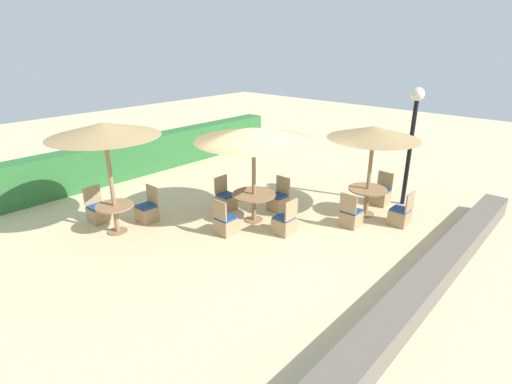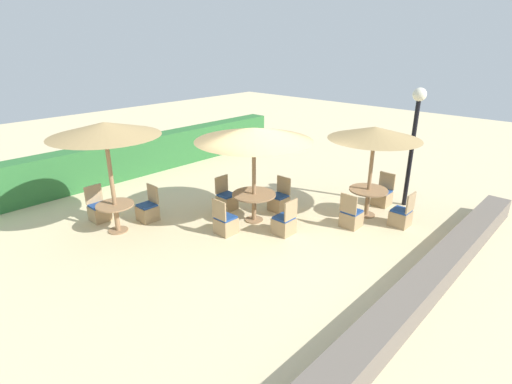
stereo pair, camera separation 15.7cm
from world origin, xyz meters
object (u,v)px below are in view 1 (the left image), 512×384
Objects in this scene: lamp_post at (413,124)px; parasol_back_left at (104,130)px; patio_chair_front_right_west at (351,217)px; patio_chair_back_left_north at (98,212)px; round_table_front_right at (367,194)px; patio_chair_front_right_east at (381,196)px; parasol_center at (254,135)px; patio_chair_center_south at (285,224)px; parasol_front_right at (374,133)px; patio_chair_center_north at (226,200)px; patio_chair_front_right_south at (400,215)px; patio_chair_center_east at (278,201)px; patio_chair_center_west at (226,224)px; patio_chair_back_left_east at (147,212)px; round_table_center at (254,199)px; round_table_back_left at (115,212)px.

parasol_back_left is at bearing 145.30° from lamp_post.
patio_chair_front_right_west is 6.58m from patio_chair_back_left_north.
parasol_back_left is (-5.11, 4.08, 1.98)m from round_table_front_right.
parasol_center reaches higher than patio_chair_front_right_east.
patio_chair_center_south is at bearing -93.16° from parasol_center.
parasol_front_right is 2.63× the size of patio_chair_front_right_west.
parasol_front_right is at bearing 126.30° from patio_chair_center_north.
patio_chair_front_right_south and patio_chair_center_east have the same top height.
patio_chair_center_south is 1.00× the size of patio_chair_center_west.
patio_chair_back_left_east is (-4.22, 5.05, 0.00)m from patio_chair_front_right_south.
patio_chair_front_right_west is 1.00× the size of patio_chair_back_left_east.
round_table_center is (-0.00, -0.00, -1.71)m from parasol_center.
round_table_front_right is 1.10× the size of patio_chair_back_left_north.
patio_chair_center_north is at bearing 136.26° from lamp_post.
lamp_post reaches higher than patio_chair_center_south.
patio_chair_center_south is at bearing 42.18° from patio_chair_center_west.
patio_chair_center_south is 4.75m from parasol_back_left.
patio_chair_center_east is 1.02× the size of round_table_back_left.
parasol_front_right reaches higher than round_table_back_left.
parasol_front_right is at bearing -40.96° from parasol_center.
round_table_back_left is (-4.18, 4.14, 0.28)m from patio_chair_front_right_west.
patio_chair_center_east is at bearing -29.25° from parasol_back_left.
patio_chair_back_left_north is at bearing 123.65° from patio_chair_center_south.
patio_chair_front_right_west reaches higher than round_table_center.
patio_chair_back_left_east is (-4.22, 4.09, -0.32)m from round_table_front_right.
parasol_front_right is 0.89× the size of parasol_back_left.
patio_chair_front_right_west is at bearing 135.42° from patio_chair_front_right_south.
patio_chair_back_left_east is at bearing 129.85° from patio_chair_front_right_south.
round_table_front_right is 0.98m from patio_chair_front_right_west.
patio_chair_center_east is at bearing -2.40° from parasol_center.
parasol_center is (-3.29, 1.99, 2.05)m from patio_chair_front_right_east.
round_table_front_right reaches higher than round_table_back_left.
parasol_center is at bearing 146.76° from lamp_post.
patio_chair_center_west is (-2.01, 0.04, 0.00)m from patio_chair_center_east.
round_table_center is 1.22× the size of patio_chair_back_left_east.
round_table_front_right is 0.35× the size of parasol_center.
patio_chair_front_right_south is at bearing 130.42° from patio_chair_back_left_north.
patio_chair_back_left_east is at bearing -157.43° from patio_chair_center_west.
patio_chair_back_left_east and patio_chair_back_left_north have the same top height.
round_table_center is at bearing 90.01° from patio_chair_center_west.
parasol_center is 2.30m from patio_chair_center_west.
patio_chair_center_south is 1.00× the size of patio_chair_back_left_north.
round_table_center is (-2.33, 2.99, 0.34)m from patio_chair_front_right_south.
parasol_back_left is 2.95× the size of patio_chair_back_left_north.
patio_chair_center_north is at bearing -156.70° from patio_chair_front_right_west.
patio_chair_center_north is 0.34× the size of parasol_back_left.
patio_chair_front_right_south is 1.39m from patio_chair_front_right_east.
parasol_front_right is at bearing 162.83° from lamp_post.
lamp_post is 4.56m from patio_chair_center_south.
patio_chair_center_north is 1.00× the size of patio_chair_back_left_east.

